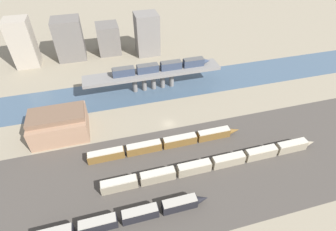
% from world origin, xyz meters
% --- Properties ---
extents(ground_plane, '(400.00, 400.00, 0.00)m').
position_xyz_m(ground_plane, '(0.00, 0.00, 0.00)').
color(ground_plane, gray).
extents(railbed_yard, '(280.00, 42.00, 0.01)m').
position_xyz_m(railbed_yard, '(0.00, -24.00, 0.00)').
color(railbed_yard, '#423D38').
rests_on(railbed_yard, ground).
extents(river_water, '(320.00, 21.23, 0.01)m').
position_xyz_m(river_water, '(0.00, 25.61, 0.00)').
color(river_water, '#3D5166').
rests_on(river_water, ground).
extents(bridge, '(60.45, 8.75, 8.86)m').
position_xyz_m(bridge, '(-0.00, 25.61, 7.34)').
color(bridge, slate).
rests_on(bridge, ground).
extents(train_on_bridge, '(44.03, 3.09, 3.66)m').
position_xyz_m(train_on_bridge, '(4.19, 25.61, 10.64)').
color(train_on_bridge, '#2D384C').
rests_on(train_on_bridge, bridge).
extents(train_yard_near, '(46.72, 2.78, 3.57)m').
position_xyz_m(train_yard_near, '(-21.95, -35.12, 1.74)').
color(train_yard_near, black).
rests_on(train_yard_near, ground).
extents(train_yard_mid, '(73.47, 2.72, 3.75)m').
position_xyz_m(train_yard_mid, '(8.71, -24.28, 1.84)').
color(train_yard_mid, gray).
rests_on(train_yard_mid, ground).
extents(train_yard_far, '(54.54, 2.67, 3.53)m').
position_xyz_m(train_yard_far, '(-4.08, -11.51, 1.73)').
color(train_yard_far, brown).
rests_on(train_yard_far, ground).
extents(warehouse_building, '(19.58, 14.73, 9.85)m').
position_xyz_m(warehouse_building, '(-39.37, 5.15, 4.68)').
color(warehouse_building, '#937056').
rests_on(warehouse_building, ground).
extents(city_block_far_left, '(11.01, 10.93, 23.80)m').
position_xyz_m(city_block_far_left, '(-57.45, 64.98, 11.90)').
color(city_block_far_left, gray).
rests_on(city_block_far_left, ground).
extents(city_block_left, '(14.05, 12.72, 21.09)m').
position_xyz_m(city_block_left, '(-35.51, 67.18, 10.54)').
color(city_block_left, '#605B56').
rests_on(city_block_left, ground).
extents(city_block_center, '(11.67, 13.18, 15.58)m').
position_xyz_m(city_block_center, '(-15.40, 68.76, 7.79)').
color(city_block_center, '#605B56').
rests_on(city_block_center, ground).
extents(city_block_right, '(12.05, 11.60, 21.84)m').
position_xyz_m(city_block_right, '(4.96, 61.77, 10.92)').
color(city_block_right, slate).
rests_on(city_block_right, ground).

